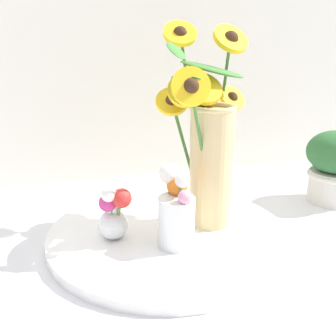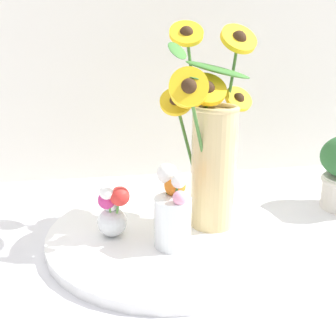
{
  "view_description": "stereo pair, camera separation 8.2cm",
  "coord_description": "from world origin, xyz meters",
  "px_view_note": "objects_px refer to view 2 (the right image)",
  "views": [
    {
      "loc": [
        -0.19,
        -0.73,
        0.42
      ],
      "look_at": [
        0.02,
        0.02,
        0.16
      ],
      "focal_mm": 42.0,
      "sensor_mm": 36.0,
      "label": 1
    },
    {
      "loc": [
        -0.11,
        -0.75,
        0.42
      ],
      "look_at": [
        0.02,
        0.02,
        0.16
      ],
      "focal_mm": 42.0,
      "sensor_mm": 36.0,
      "label": 2
    }
  ],
  "objects_px": {
    "vase_small_center": "(173,212)",
    "mason_jar_sunflowers": "(211,142)",
    "vase_bulb_right": "(113,210)",
    "serving_tray": "(168,234)"
  },
  "relations": [
    {
      "from": "serving_tray",
      "to": "vase_small_center",
      "type": "bearing_deg",
      "value": -91.07
    },
    {
      "from": "vase_small_center",
      "to": "mason_jar_sunflowers",
      "type": "bearing_deg",
      "value": 42.33
    },
    {
      "from": "vase_bulb_right",
      "to": "vase_small_center",
      "type": "bearing_deg",
      "value": -24.77
    },
    {
      "from": "vase_bulb_right",
      "to": "serving_tray",
      "type": "bearing_deg",
      "value": 5.55
    },
    {
      "from": "serving_tray",
      "to": "vase_bulb_right",
      "type": "relative_size",
      "value": 4.31
    },
    {
      "from": "serving_tray",
      "to": "vase_small_center",
      "type": "xyz_separation_m",
      "value": [
        -0.0,
        -0.07,
        0.08
      ]
    },
    {
      "from": "mason_jar_sunflowers",
      "to": "vase_bulb_right",
      "type": "height_order",
      "value": "mason_jar_sunflowers"
    },
    {
      "from": "serving_tray",
      "to": "vase_bulb_right",
      "type": "xyz_separation_m",
      "value": [
        -0.12,
        -0.01,
        0.07
      ]
    },
    {
      "from": "mason_jar_sunflowers",
      "to": "vase_small_center",
      "type": "height_order",
      "value": "mason_jar_sunflowers"
    },
    {
      "from": "serving_tray",
      "to": "vase_bulb_right",
      "type": "distance_m",
      "value": 0.14
    }
  ]
}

